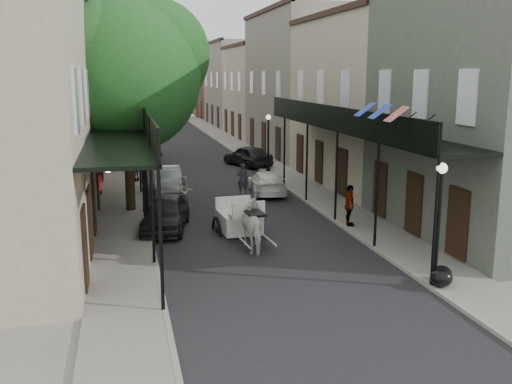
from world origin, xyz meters
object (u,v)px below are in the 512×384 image
car_left_near (166,213)px  car_left_mid (167,180)px  horse (256,226)px  car_left_far (140,151)px  car_right_near (267,182)px  pedestrian_walking (185,192)px  lamppost_right_far (268,143)px  tree_near (134,70)px  lamppost_left (144,184)px  pedestrian_sidewalk_left (135,165)px  carriage (236,203)px  tree_far (128,81)px  lamppost_right_near (438,222)px  car_right_far (248,156)px  pedestrian_sidewalk_right (350,205)px

car_left_near → car_left_mid: size_ratio=1.00×
horse → car_left_near: 4.61m
car_left_far → car_right_near: car_left_far is taller
pedestrian_walking → car_left_near: (-1.26, -3.91, -0.03)m
pedestrian_walking → lamppost_right_far: bearing=37.3°
tree_near → lamppost_left: bearing=-88.7°
horse → pedestrian_sidewalk_left: size_ratio=1.10×
horse → carriage: size_ratio=0.71×
car_left_far → lamppost_right_far: bearing=-73.1°
lamppost_left → car_left_near: (0.84, 0.48, -1.33)m
tree_near → pedestrian_walking: (2.20, 0.21, -5.73)m
car_right_near → pedestrian_walking: bearing=31.5°
tree_far → car_left_far: size_ratio=1.93×
tree_near → lamppost_right_near: tree_near is taller
tree_near → car_right_far: (7.80, 11.61, -5.75)m
tree_near → car_left_far: size_ratio=2.16×
pedestrian_sidewalk_right → lamppost_right_near: bearing=-166.0°
pedestrian_sidewalk_left → car_left_mid: (1.60, -3.14, -0.38)m
horse → pedestrian_walking: (-1.75, 7.40, -0.13)m
lamppost_right_near → car_left_far: 30.18m
tree_near → horse: (3.95, -7.19, -5.60)m
lamppost_right_far → pedestrian_walking: bearing=-128.7°
lamppost_right_near → carriage: lamppost_right_near is taller
lamppost_left → lamppost_right_far: size_ratio=1.00×
tree_near → car_left_mid: 7.12m
car_left_mid → car_right_far: bearing=51.1°
lamppost_right_near → horse: bearing=131.1°
pedestrian_walking → car_left_mid: (-0.60, 3.61, -0.06)m
lamppost_right_far → pedestrian_walking: 9.84m
car_left_far → horse: bearing=-105.3°
lamppost_right_near → car_left_far: size_ratio=0.83×
tree_near → car_right_far: 15.12m
pedestrian_sidewalk_left → car_right_far: pedestrian_sidewalk_left is taller
lamppost_right_far → pedestrian_walking: lamppost_right_far is taller
car_left_near → car_right_near: car_left_near is taller
carriage → car_right_near: 7.43m
lamppost_right_far → car_left_near: lamppost_right_far is taller
pedestrian_sidewalk_right → car_right_far: size_ratio=0.40×
tree_far → car_left_far: 6.04m
car_right_near → horse: bearing=80.1°
lamppost_left → carriage: size_ratio=1.25×
tree_far → pedestrian_sidewalk_right: bearing=-66.3°
lamppost_left → lamppost_right_far: 14.53m
lamppost_right_near → car_left_near: lamppost_right_near is taller
lamppost_right_far → car_right_far: bearing=97.5°
carriage → car_left_near: bearing=161.7°
pedestrian_sidewalk_right → horse: bearing=128.3°
tree_near → car_left_near: size_ratio=2.28×
lamppost_right_near → lamppost_right_far: size_ratio=1.00×
pedestrian_sidewalk_left → car_right_near: bearing=105.4°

